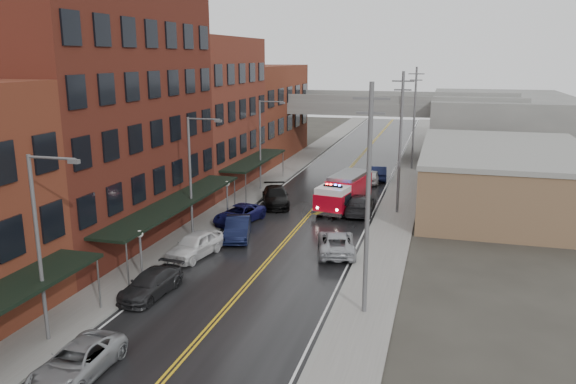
# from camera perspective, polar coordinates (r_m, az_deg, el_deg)

# --- Properties ---
(road) EXTENTS (11.00, 160.00, 0.02)m
(road) POSITION_cam_1_polar(r_m,az_deg,el_deg) (45.51, 1.39, -3.18)
(road) COLOR black
(road) RESTS_ON ground
(sidewalk_left) EXTENTS (3.00, 160.00, 0.15)m
(sidewalk_left) POSITION_cam_1_polar(r_m,az_deg,el_deg) (47.73, -7.15, -2.40)
(sidewalk_left) COLOR slate
(sidewalk_left) RESTS_ON ground
(sidewalk_right) EXTENTS (3.00, 160.00, 0.15)m
(sidewalk_right) POSITION_cam_1_polar(r_m,az_deg,el_deg) (44.35, 10.59, -3.78)
(sidewalk_right) COLOR slate
(sidewalk_right) RESTS_ON ground
(curb_left) EXTENTS (0.30, 160.00, 0.15)m
(curb_left) POSITION_cam_1_polar(r_m,az_deg,el_deg) (47.13, -5.29, -2.56)
(curb_left) COLOR gray
(curb_left) RESTS_ON ground
(curb_right) EXTENTS (0.30, 160.00, 0.15)m
(curb_right) POSITION_cam_1_polar(r_m,az_deg,el_deg) (44.51, 8.47, -3.64)
(curb_right) COLOR gray
(curb_right) RESTS_ON ground
(brick_building_b) EXTENTS (9.00, 20.00, 18.00)m
(brick_building_b) POSITION_cam_1_polar(r_m,az_deg,el_deg) (42.81, -18.67, 7.33)
(brick_building_b) COLOR #521E15
(brick_building_b) RESTS_ON ground
(brick_building_c) EXTENTS (9.00, 15.00, 15.00)m
(brick_building_c) POSITION_cam_1_polar(r_m,az_deg,el_deg) (58.20, -8.87, 7.88)
(brick_building_c) COLOR brown
(brick_building_c) RESTS_ON ground
(brick_building_far) EXTENTS (9.00, 20.00, 12.00)m
(brick_building_far) POSITION_cam_1_polar(r_m,az_deg,el_deg) (74.56, -3.25, 8.09)
(brick_building_far) COLOR maroon
(brick_building_far) RESTS_ON ground
(tan_building) EXTENTS (14.00, 22.00, 5.00)m
(tan_building) POSITION_cam_1_polar(r_m,az_deg,el_deg) (53.59, 21.00, 1.23)
(tan_building) COLOR brown
(tan_building) RESTS_ON ground
(right_far_block) EXTENTS (18.00, 30.00, 8.00)m
(right_far_block) POSITION_cam_1_polar(r_m,az_deg,el_deg) (83.08, 20.71, 6.42)
(right_far_block) COLOR slate
(right_far_block) RESTS_ON ground
(awning_1) EXTENTS (2.60, 18.00, 3.09)m
(awning_1) POSITION_cam_1_polar(r_m,az_deg,el_deg) (40.92, -11.27, -1.05)
(awning_1) COLOR black
(awning_1) RESTS_ON ground
(awning_2) EXTENTS (2.60, 13.00, 3.09)m
(awning_2) POSITION_cam_1_polar(r_m,az_deg,el_deg) (56.70, -3.33, 3.26)
(awning_2) COLOR black
(awning_2) RESTS_ON ground
(globe_lamp_1) EXTENTS (0.44, 0.44, 3.12)m
(globe_lamp_1) POSITION_cam_1_polar(r_m,az_deg,el_deg) (34.73, -14.79, -5.06)
(globe_lamp_1) COLOR #59595B
(globe_lamp_1) RESTS_ON ground
(globe_lamp_2) EXTENTS (0.44, 0.44, 3.12)m
(globe_lamp_2) POSITION_cam_1_polar(r_m,az_deg,el_deg) (46.83, -6.21, 0.14)
(globe_lamp_2) COLOR #59595B
(globe_lamp_2) RESTS_ON ground
(street_lamp_0) EXTENTS (2.64, 0.22, 9.00)m
(street_lamp_0) POSITION_cam_1_polar(r_m,az_deg,el_deg) (27.74, -23.71, -4.30)
(street_lamp_0) COLOR #59595B
(street_lamp_0) RESTS_ON ground
(street_lamp_1) EXTENTS (2.64, 0.22, 9.00)m
(street_lamp_1) POSITION_cam_1_polar(r_m,az_deg,el_deg) (40.90, -9.61, 2.18)
(street_lamp_1) COLOR #59595B
(street_lamp_1) RESTS_ON ground
(street_lamp_2) EXTENTS (2.64, 0.22, 9.00)m
(street_lamp_2) POSITION_cam_1_polar(r_m,az_deg,el_deg) (55.58, -2.61, 5.36)
(street_lamp_2) COLOR #59595B
(street_lamp_2) RESTS_ON ground
(utility_pole_0) EXTENTS (1.80, 0.24, 12.00)m
(utility_pole_0) POSITION_cam_1_polar(r_m,az_deg,el_deg) (28.30, 8.13, -0.55)
(utility_pole_0) COLOR #59595B
(utility_pole_0) RESTS_ON ground
(utility_pole_1) EXTENTS (1.80, 0.24, 12.00)m
(utility_pole_1) POSITION_cam_1_polar(r_m,az_deg,el_deg) (47.86, 11.35, 5.12)
(utility_pole_1) COLOR #59595B
(utility_pole_1) RESTS_ON ground
(utility_pole_2) EXTENTS (1.80, 0.24, 12.00)m
(utility_pole_2) POSITION_cam_1_polar(r_m,az_deg,el_deg) (67.68, 12.70, 7.48)
(utility_pole_2) COLOR #59595B
(utility_pole_2) RESTS_ON ground
(overpass) EXTENTS (40.00, 10.00, 7.50)m
(overpass) POSITION_cam_1_polar(r_m,az_deg,el_deg) (75.34, 7.47, 8.05)
(overpass) COLOR slate
(overpass) RESTS_ON ground
(fire_truck) EXTENTS (4.32, 8.41, 2.95)m
(fire_truck) POSITION_cam_1_polar(r_m,az_deg,el_deg) (49.69, 5.70, 0.10)
(fire_truck) COLOR #B00819
(fire_truck) RESTS_ON ground
(parked_car_left_2) EXTENTS (2.30, 4.92, 1.36)m
(parked_car_left_2) POSITION_cam_1_polar(r_m,az_deg,el_deg) (26.17, -20.65, -15.84)
(parked_car_left_2) COLOR gray
(parked_car_left_2) RESTS_ON ground
(parked_car_left_3) EXTENTS (2.31, 4.91, 1.38)m
(parked_car_left_3) POSITION_cam_1_polar(r_m,az_deg,el_deg) (32.95, -13.76, -9.04)
(parked_car_left_3) COLOR #232325
(parked_car_left_3) RESTS_ON ground
(parked_car_left_4) EXTENTS (2.80, 5.16, 1.66)m
(parked_car_left_4) POSITION_cam_1_polar(r_m,az_deg,el_deg) (38.37, -9.43, -5.32)
(parked_car_left_4) COLOR silver
(parked_car_left_4) RESTS_ON ground
(parked_car_left_5) EXTENTS (2.99, 5.22, 1.63)m
(parked_car_left_5) POSITION_cam_1_polar(r_m,az_deg,el_deg) (41.73, -5.12, -3.65)
(parked_car_left_5) COLOR black
(parked_car_left_5) RESTS_ON ground
(parked_car_left_6) EXTENTS (3.48, 5.59, 1.44)m
(parked_car_left_6) POSITION_cam_1_polar(r_m,az_deg,el_deg) (45.62, -4.96, -2.26)
(parked_car_left_6) COLOR #14154E
(parked_car_left_6) RESTS_ON ground
(parked_car_left_7) EXTENTS (4.09, 6.17, 1.66)m
(parked_car_left_7) POSITION_cam_1_polar(r_m,az_deg,el_deg) (50.70, -1.28, -0.46)
(parked_car_left_7) COLOR black
(parked_car_left_7) RESTS_ON ground
(parked_car_right_0) EXTENTS (3.62, 5.78, 1.49)m
(parked_car_right_0) POSITION_cam_1_polar(r_m,az_deg,el_deg) (38.70, 4.92, -5.15)
(parked_car_right_0) COLOR #A2A4A9
(parked_car_right_0) RESTS_ON ground
(parked_car_right_1) EXTENTS (2.51, 5.83, 1.67)m
(parked_car_right_1) POSITION_cam_1_polar(r_m,az_deg,el_deg) (48.50, 7.32, -1.22)
(parked_car_right_1) COLOR black
(parked_car_right_1) RESTS_ON ground
(parked_car_right_2) EXTENTS (1.89, 4.38, 1.47)m
(parked_car_right_2) POSITION_cam_1_polar(r_m,az_deg,el_deg) (60.16, 8.53, 1.55)
(parked_car_right_2) COLOR white
(parked_car_right_2) RESTS_ON ground
(parked_car_right_3) EXTENTS (2.20, 4.89, 1.56)m
(parked_car_right_3) POSITION_cam_1_polar(r_m,az_deg,el_deg) (62.09, 9.20, 1.94)
(parked_car_right_3) COLOR black
(parked_car_right_3) RESTS_ON ground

